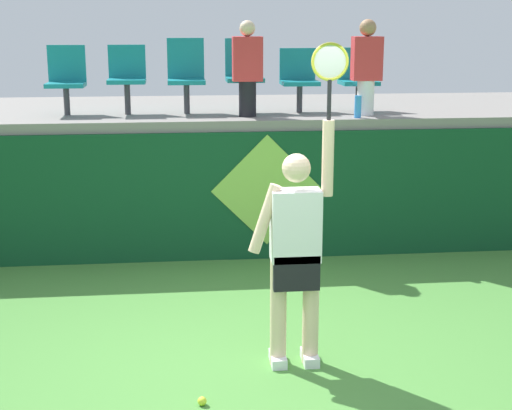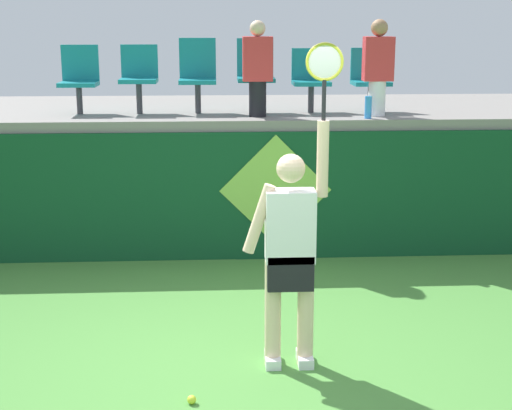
{
  "view_description": "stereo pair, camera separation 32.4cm",
  "coord_description": "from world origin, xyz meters",
  "px_view_note": "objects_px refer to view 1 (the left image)",
  "views": [
    {
      "loc": [
        -0.47,
        -5.37,
        2.7
      ],
      "look_at": [
        0.21,
        1.06,
        1.1
      ],
      "focal_mm": 53.22,
      "sensor_mm": 36.0,
      "label": 1
    },
    {
      "loc": [
        -0.15,
        -5.39,
        2.7
      ],
      "look_at": [
        0.21,
        1.06,
        1.1
      ],
      "focal_mm": 53.22,
      "sensor_mm": 36.0,
      "label": 2
    }
  ],
  "objects_px": {
    "stadium_chair_0": "(66,77)",
    "stadium_chair_2": "(186,73)",
    "water_bottle": "(358,107)",
    "tennis_player": "(296,248)",
    "tennis_ball": "(202,401)",
    "stadium_chair_1": "(127,75)",
    "spectator_0": "(367,66)",
    "stadium_chair_5": "(357,77)",
    "spectator_1": "(247,67)",
    "stadium_chair_4": "(299,77)",
    "stadium_chair_3": "(244,72)"
  },
  "relations": [
    {
      "from": "stadium_chair_1",
      "to": "stadium_chair_3",
      "type": "xyz_separation_m",
      "value": [
        1.39,
        0.01,
        0.03
      ]
    },
    {
      "from": "tennis_ball",
      "to": "stadium_chair_5",
      "type": "xyz_separation_m",
      "value": [
        2.09,
        4.23,
        1.98
      ]
    },
    {
      "from": "stadium_chair_4",
      "to": "spectator_1",
      "type": "height_order",
      "value": "spectator_1"
    },
    {
      "from": "stadium_chair_0",
      "to": "spectator_0",
      "type": "bearing_deg",
      "value": -7.09
    },
    {
      "from": "stadium_chair_4",
      "to": "spectator_0",
      "type": "xyz_separation_m",
      "value": [
        0.73,
        -0.43,
        0.16
      ]
    },
    {
      "from": "tennis_ball",
      "to": "stadium_chair_5",
      "type": "relative_size",
      "value": 0.09
    },
    {
      "from": "stadium_chair_4",
      "to": "stadium_chair_0",
      "type": "bearing_deg",
      "value": 179.89
    },
    {
      "from": "stadium_chair_0",
      "to": "tennis_ball",
      "type": "bearing_deg",
      "value": -71.68
    },
    {
      "from": "stadium_chair_0",
      "to": "stadium_chair_5",
      "type": "xyz_separation_m",
      "value": [
        3.49,
        -0.0,
        -0.02
      ]
    },
    {
      "from": "water_bottle",
      "to": "stadium_chair_1",
      "type": "distance_m",
      "value": 2.74
    },
    {
      "from": "tennis_player",
      "to": "stadium_chair_1",
      "type": "xyz_separation_m",
      "value": [
        -1.46,
        3.61,
        1.08
      ]
    },
    {
      "from": "stadium_chair_2",
      "to": "spectator_0",
      "type": "relative_size",
      "value": 0.8
    },
    {
      "from": "tennis_ball",
      "to": "stadium_chair_0",
      "type": "relative_size",
      "value": 0.08
    },
    {
      "from": "water_bottle",
      "to": "stadium_chair_0",
      "type": "xyz_separation_m",
      "value": [
        -3.34,
        0.68,
        0.31
      ]
    },
    {
      "from": "tennis_player",
      "to": "stadium_chair_4",
      "type": "relative_size",
      "value": 3.34
    },
    {
      "from": "water_bottle",
      "to": "spectator_1",
      "type": "relative_size",
      "value": 0.23
    },
    {
      "from": "tennis_player",
      "to": "spectator_0",
      "type": "height_order",
      "value": "spectator_0"
    },
    {
      "from": "tennis_player",
      "to": "spectator_0",
      "type": "relative_size",
      "value": 2.3
    },
    {
      "from": "tennis_ball",
      "to": "spectator_0",
      "type": "height_order",
      "value": "spectator_0"
    },
    {
      "from": "stadium_chair_4",
      "to": "stadium_chair_5",
      "type": "xyz_separation_m",
      "value": [
        0.73,
        0.0,
        -0.0
      ]
    },
    {
      "from": "water_bottle",
      "to": "spectator_0",
      "type": "height_order",
      "value": "spectator_0"
    },
    {
      "from": "stadium_chair_4",
      "to": "spectator_0",
      "type": "bearing_deg",
      "value": -30.61
    },
    {
      "from": "tennis_ball",
      "to": "spectator_1",
      "type": "relative_size",
      "value": 0.06
    },
    {
      "from": "stadium_chair_0",
      "to": "stadium_chair_3",
      "type": "xyz_separation_m",
      "value": [
        2.1,
        0.0,
        0.05
      ]
    },
    {
      "from": "water_bottle",
      "to": "stadium_chair_4",
      "type": "height_order",
      "value": "stadium_chair_4"
    },
    {
      "from": "stadium_chair_3",
      "to": "spectator_0",
      "type": "distance_m",
      "value": 1.46
    },
    {
      "from": "stadium_chair_2",
      "to": "stadium_chair_4",
      "type": "relative_size",
      "value": 1.16
    },
    {
      "from": "stadium_chair_1",
      "to": "tennis_ball",
      "type": "bearing_deg",
      "value": -80.66
    },
    {
      "from": "stadium_chair_4",
      "to": "spectator_0",
      "type": "relative_size",
      "value": 0.69
    },
    {
      "from": "tennis_player",
      "to": "spectator_1",
      "type": "relative_size",
      "value": 2.33
    },
    {
      "from": "spectator_1",
      "to": "tennis_player",
      "type": "bearing_deg",
      "value": -88.74
    },
    {
      "from": "stadium_chair_1",
      "to": "spectator_1",
      "type": "relative_size",
      "value": 0.74
    },
    {
      "from": "stadium_chair_2",
      "to": "stadium_chair_4",
      "type": "xyz_separation_m",
      "value": [
        1.36,
        -0.01,
        -0.06
      ]
    },
    {
      "from": "stadium_chair_0",
      "to": "spectator_1",
      "type": "relative_size",
      "value": 0.74
    },
    {
      "from": "tennis_ball",
      "to": "spectator_1",
      "type": "xyz_separation_m",
      "value": [
        0.7,
        3.81,
        2.12
      ]
    },
    {
      "from": "water_bottle",
      "to": "tennis_ball",
      "type": "bearing_deg",
      "value": -118.66
    },
    {
      "from": "water_bottle",
      "to": "spectator_1",
      "type": "height_order",
      "value": "spectator_1"
    },
    {
      "from": "tennis_ball",
      "to": "stadium_chair_1",
      "type": "height_order",
      "value": "stadium_chair_1"
    },
    {
      "from": "stadium_chair_0",
      "to": "stadium_chair_2",
      "type": "bearing_deg",
      "value": 0.19
    },
    {
      "from": "tennis_ball",
      "to": "stadium_chair_3",
      "type": "height_order",
      "value": "stadium_chair_3"
    },
    {
      "from": "tennis_player",
      "to": "stadium_chair_1",
      "type": "height_order",
      "value": "tennis_player"
    },
    {
      "from": "stadium_chair_0",
      "to": "stadium_chair_3",
      "type": "height_order",
      "value": "stadium_chair_3"
    },
    {
      "from": "stadium_chair_5",
      "to": "spectator_0",
      "type": "height_order",
      "value": "spectator_0"
    },
    {
      "from": "water_bottle",
      "to": "stadium_chair_4",
      "type": "bearing_deg",
      "value": 130.53
    },
    {
      "from": "tennis_ball",
      "to": "spectator_1",
      "type": "height_order",
      "value": "spectator_1"
    },
    {
      "from": "stadium_chair_4",
      "to": "spectator_1",
      "type": "bearing_deg",
      "value": -147.96
    },
    {
      "from": "stadium_chair_2",
      "to": "spectator_1",
      "type": "relative_size",
      "value": 0.81
    },
    {
      "from": "water_bottle",
      "to": "tennis_player",
      "type": "bearing_deg",
      "value": -111.77
    },
    {
      "from": "stadium_chair_3",
      "to": "tennis_player",
      "type": "bearing_deg",
      "value": -88.89
    },
    {
      "from": "tennis_ball",
      "to": "stadium_chair_5",
      "type": "bearing_deg",
      "value": 63.71
    }
  ]
}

